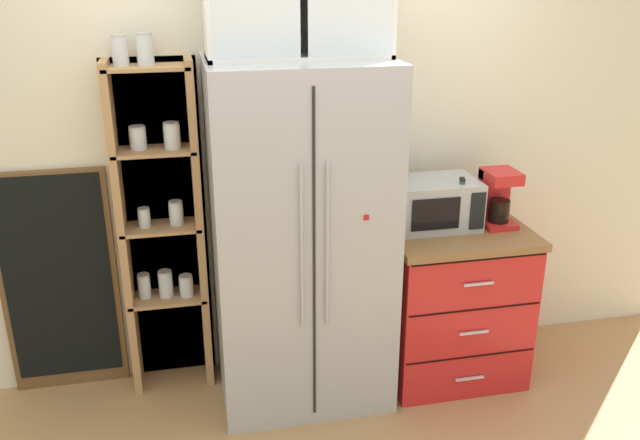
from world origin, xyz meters
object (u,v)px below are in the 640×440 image
at_px(microwave, 435,203).
at_px(coffee_maker, 497,197).
at_px(bottle_amber, 460,207).
at_px(chalkboard_menu, 59,282).
at_px(refrigerator, 301,238).
at_px(mug_sage, 462,224).
at_px(bottle_green, 461,208).

height_order(microwave, coffee_maker, coffee_maker).
relative_size(bottle_amber, chalkboard_menu, 0.23).
bearing_deg(refrigerator, coffee_maker, 1.06).
bearing_deg(mug_sage, refrigerator, 176.31).
bearing_deg(coffee_maker, refrigerator, -178.94).
bearing_deg(bottle_amber, refrigerator, 178.54).
bearing_deg(microwave, bottle_amber, -38.32).
distance_m(microwave, chalkboard_menu, 2.05).
xyz_separation_m(mug_sage, bottle_amber, (-0.00, 0.03, 0.08)).
xyz_separation_m(coffee_maker, bottle_amber, (-0.23, -0.04, -0.03)).
height_order(refrigerator, bottle_amber, refrigerator).
distance_m(bottle_green, bottle_amber, 0.01).
xyz_separation_m(refrigerator, bottle_green, (0.85, -0.03, 0.11)).
xyz_separation_m(mug_sage, bottle_green, (-0.00, 0.02, 0.08)).
distance_m(mug_sage, chalkboard_menu, 2.16).
height_order(bottle_green, bottle_amber, bottle_amber).
relative_size(microwave, chalkboard_menu, 0.35).
relative_size(refrigerator, chalkboard_menu, 1.44).
relative_size(microwave, mug_sage, 3.93).
distance_m(bottle_green, chalkboard_menu, 2.17).
height_order(refrigerator, bottle_green, refrigerator).
relative_size(microwave, bottle_amber, 1.50).
bearing_deg(bottle_amber, coffee_maker, 10.33).
bearing_deg(chalkboard_menu, mug_sage, -9.76).
bearing_deg(microwave, refrigerator, -175.25).
height_order(coffee_maker, mug_sage, coffee_maker).
relative_size(coffee_maker, chalkboard_menu, 0.25).
bearing_deg(chalkboard_menu, microwave, -7.00).
bearing_deg(mug_sage, bottle_amber, 93.29).
height_order(coffee_maker, bottle_green, coffee_maker).
relative_size(refrigerator, bottle_amber, 6.17).
height_order(coffee_maker, bottle_amber, coffee_maker).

